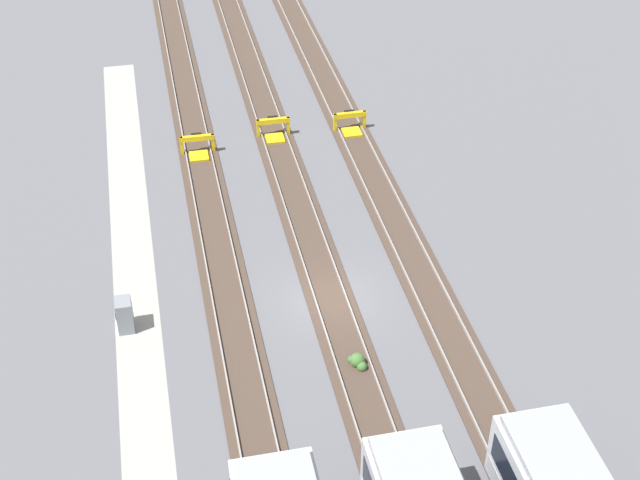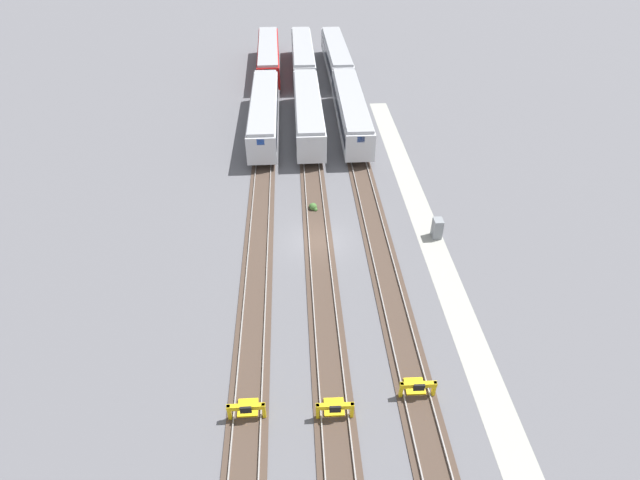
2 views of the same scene
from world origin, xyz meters
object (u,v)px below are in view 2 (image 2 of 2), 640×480
subway_car_front_row_rightmost (269,57)px  electrical_cabinet (437,228)px  bumper_stop_nearest_track (416,387)px  weed_clump (313,207)px  subway_car_front_row_centre (308,112)px  bumper_stop_near_inner_track (335,408)px  subway_car_back_row_leftmost (264,113)px  subway_car_front_row_leftmost (303,56)px  subway_car_front_row_left_inner (351,111)px  subway_car_front_row_right_inner (336,56)px  bumper_stop_middle_track (247,408)px

subway_car_front_row_rightmost → electrical_cabinet: 41.63m
bumper_stop_nearest_track → weed_clump: 19.16m
subway_car_front_row_centre → subway_car_front_row_rightmost: (19.15, 4.64, 0.00)m
bumper_stop_near_inner_track → subway_car_back_row_leftmost: bearing=7.5°
bumper_stop_near_inner_track → weed_clump: size_ratio=2.18×
subway_car_front_row_leftmost → bumper_stop_nearest_track: subway_car_front_row_leftmost is taller
bumper_stop_nearest_track → bumper_stop_near_inner_track: bearing=103.0°
subway_car_back_row_leftmost → weed_clump: bearing=-164.1°
subway_car_front_row_left_inner → electrical_cabinet: (-20.08, -4.61, -1.24)m
subway_car_front_row_leftmost → bumper_stop_nearest_track: (-53.19, -4.55, -1.53)m
subway_car_back_row_leftmost → weed_clump: 16.40m
subway_car_front_row_right_inner → weed_clump: (-34.40, 4.84, -1.80)m
subway_car_front_row_left_inner → bumper_stop_nearest_track: bearing=180.0°
subway_car_front_row_right_inner → bumper_stop_near_inner_track: (-54.01, 4.65, -1.53)m
subway_car_front_row_leftmost → subway_car_front_row_left_inner: same height
subway_car_front_row_rightmost → bumper_stop_nearest_track: 54.19m
subway_car_front_row_rightmost → subway_car_back_row_leftmost: size_ratio=1.00×
subway_car_front_row_rightmost → electrical_cabinet: subway_car_front_row_rightmost is taller
subway_car_front_row_leftmost → bumper_stop_near_inner_track: 54.28m
bumper_stop_near_inner_track → bumper_stop_middle_track: size_ratio=1.00×
subway_car_front_row_right_inner → weed_clump: subway_car_front_row_right_inner is taller
subway_car_front_row_left_inner → subway_car_front_row_right_inner: same height
bumper_stop_near_inner_track → electrical_cabinet: 17.80m
subway_car_front_row_centre → subway_car_back_row_leftmost: (0.00, 4.68, 0.00)m
bumper_stop_near_inner_track → bumper_stop_nearest_track: bearing=-77.0°
weed_clump → subway_car_front_row_leftmost: bearing=-0.4°
subway_car_front_row_centre → bumper_stop_near_inner_track: subway_car_front_row_centre is taller
subway_car_front_row_rightmost → bumper_stop_nearest_track: bearing=-170.2°
bumper_stop_nearest_track → subway_car_back_row_leftmost: bearing=15.1°
subway_car_front_row_left_inner → subway_car_front_row_rightmost: bearing=25.8°
bumper_stop_middle_track → subway_car_back_row_leftmost: bearing=0.1°
bumper_stop_nearest_track → electrical_cabinet: 14.89m
subway_car_front_row_right_inner → bumper_stop_middle_track: subway_car_front_row_right_inner is taller
subway_car_front_row_rightmost → subway_car_front_row_leftmost: bearing=-92.3°
electrical_cabinet → subway_car_back_row_leftmost: bearing=34.7°
bumper_stop_nearest_track → bumper_stop_middle_track: size_ratio=1.00×
subway_car_back_row_leftmost → bumper_stop_nearest_track: subway_car_back_row_leftmost is taller
subway_car_front_row_right_inner → bumper_stop_middle_track: 54.59m
subway_car_front_row_leftmost → electrical_cabinet: size_ratio=11.25×
subway_car_front_row_leftmost → weed_clump: 34.70m
electrical_cabinet → weed_clump: electrical_cabinet is taller
subway_car_back_row_leftmost → bumper_stop_nearest_track: 35.49m
subway_car_back_row_leftmost → bumper_stop_nearest_track: bearing=-164.9°
subway_car_front_row_leftmost → subway_car_back_row_leftmost: same height
subway_car_back_row_leftmost → weed_clump: subway_car_back_row_leftmost is taller
subway_car_front_row_leftmost → subway_car_back_row_leftmost: size_ratio=1.00×
subway_car_front_row_left_inner → electrical_cabinet: subway_car_front_row_left_inner is taller
subway_car_front_row_right_inner → bumper_stop_nearest_track: (-52.94, 0.04, -1.53)m
subway_car_front_row_left_inner → subway_car_front_row_right_inner: size_ratio=1.00×
subway_car_front_row_leftmost → electrical_cabinet: bearing=-166.8°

